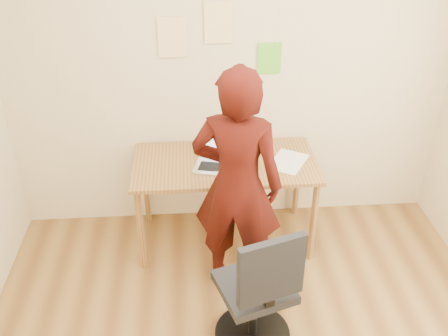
{
  "coord_description": "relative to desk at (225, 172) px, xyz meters",
  "views": [
    {
      "loc": [
        -0.32,
        -1.87,
        2.68
      ],
      "look_at": [
        -0.11,
        0.95,
        0.95
      ],
      "focal_mm": 40.0,
      "sensor_mm": 36.0,
      "label": 1
    }
  ],
  "objects": [
    {
      "name": "laptop",
      "position": [
        -0.05,
        -0.04,
        0.14
      ],
      "size": [
        0.4,
        0.37,
        0.24
      ],
      "rotation": [
        0.0,
        0.0,
        -0.26
      ],
      "color": "silver",
      "rests_on": "desk"
    },
    {
      "name": "paper_sheet",
      "position": [
        0.48,
        -0.03,
        0.09
      ],
      "size": [
        0.37,
        0.41,
        0.0
      ],
      "primitive_type": "cube",
      "rotation": [
        0.0,
        0.0,
        -0.54
      ],
      "color": "white",
      "rests_on": "desk"
    },
    {
      "name": "wall_note_right",
      "position": [
        0.36,
        0.36,
        0.77
      ],
      "size": [
        0.18,
        0.0,
        0.24
      ],
      "primitive_type": "cube",
      "color": "#62C72C",
      "rests_on": "room"
    },
    {
      "name": "office_chair",
      "position": [
        0.12,
        -1.08,
        -0.24
      ],
      "size": [
        0.53,
        0.54,
        0.96
      ],
      "rotation": [
        0.0,
        0.0,
        0.31
      ],
      "color": "black",
      "rests_on": "ground"
    },
    {
      "name": "phone",
      "position": [
        0.13,
        -0.21,
        0.09
      ],
      "size": [
        0.12,
        0.15,
        0.01
      ],
      "rotation": [
        0.0,
        0.0,
        0.47
      ],
      "color": "black",
      "rests_on": "desk"
    },
    {
      "name": "room",
      "position": [
        0.07,
        -1.38,
        0.7
      ],
      "size": [
        3.58,
        3.58,
        2.78
      ],
      "color": "brown",
      "rests_on": "ground"
    },
    {
      "name": "person",
      "position": [
        0.04,
        -0.49,
        0.19
      ],
      "size": [
        0.71,
        0.56,
        1.69
      ],
      "primitive_type": "imported",
      "rotation": [
        0.0,
        0.0,
        2.85
      ],
      "color": "#380C07",
      "rests_on": "ground"
    },
    {
      "name": "wall_note_left",
      "position": [
        -0.36,
        0.36,
        0.95
      ],
      "size": [
        0.21,
        0.0,
        0.3
      ],
      "primitive_type": "cube",
      "color": "#FFDB98",
      "rests_on": "room"
    },
    {
      "name": "wall_note_mid",
      "position": [
        -0.02,
        0.36,
        1.05
      ],
      "size": [
        0.21,
        0.0,
        0.3
      ],
      "primitive_type": "cube",
      "color": "#FFDB98",
      "rests_on": "room"
    },
    {
      "name": "desk",
      "position": [
        0.0,
        0.0,
        0.0
      ],
      "size": [
        1.4,
        0.7,
        0.74
      ],
      "color": "olive",
      "rests_on": "ground"
    }
  ]
}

